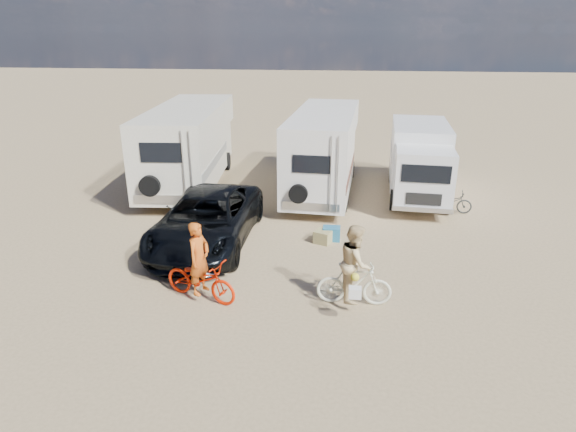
# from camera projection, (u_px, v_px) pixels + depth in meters

# --- Properties ---
(ground) EXTENTS (140.00, 140.00, 0.00)m
(ground) POSITION_uv_depth(u_px,v_px,m) (300.00, 273.00, 13.47)
(ground) COLOR tan
(ground) RESTS_ON ground
(rv_main) EXTENTS (2.81, 7.56, 3.25)m
(rv_main) POSITION_uv_depth(u_px,v_px,m) (324.00, 153.00, 19.64)
(rv_main) COLOR white
(rv_main) RESTS_ON ground
(rv_left) EXTENTS (3.26, 8.31, 3.30)m
(rv_left) POSITION_uv_depth(u_px,v_px,m) (189.00, 147.00, 20.49)
(rv_left) COLOR beige
(rv_left) RESTS_ON ground
(box_truck) EXTENTS (2.58, 6.02, 2.78)m
(box_truck) POSITION_uv_depth(u_px,v_px,m) (419.00, 163.00, 19.09)
(box_truck) COLOR silver
(box_truck) RESTS_ON ground
(dark_suv) EXTENTS (2.74, 5.82, 1.61)m
(dark_suv) POSITION_uv_depth(u_px,v_px,m) (207.00, 219.00, 15.04)
(dark_suv) COLOR black
(dark_suv) RESTS_ON ground
(bike_man) EXTENTS (2.12, 1.34, 1.05)m
(bike_man) POSITION_uv_depth(u_px,v_px,m) (201.00, 280.00, 12.01)
(bike_man) COLOR red
(bike_man) RESTS_ON ground
(bike_woman) EXTENTS (1.82, 0.52, 1.09)m
(bike_woman) POSITION_uv_depth(u_px,v_px,m) (354.00, 284.00, 11.76)
(bike_woman) COLOR beige
(bike_woman) RESTS_ON ground
(rider_man) EXTENTS (0.65, 0.79, 1.85)m
(rider_man) POSITION_uv_depth(u_px,v_px,m) (200.00, 265.00, 11.87)
(rider_man) COLOR #C65415
(rider_man) RESTS_ON ground
(rider_woman) EXTENTS (0.72, 0.92, 1.89)m
(rider_woman) POSITION_uv_depth(u_px,v_px,m) (355.00, 269.00, 11.61)
(rider_woman) COLOR #DCBE83
(rider_woman) RESTS_ON ground
(bike_parked) EXTENTS (1.62, 0.72, 0.83)m
(bike_parked) POSITION_uv_depth(u_px,v_px,m) (450.00, 202.00, 17.76)
(bike_parked) COLOR #292C29
(bike_parked) RESTS_ON ground
(cooler) EXTENTS (0.55, 0.40, 0.44)m
(cooler) POSITION_uv_depth(u_px,v_px,m) (331.00, 233.00, 15.49)
(cooler) COLOR #206188
(cooler) RESTS_ON ground
(crate) EXTENTS (0.65, 0.65, 0.40)m
(crate) POSITION_uv_depth(u_px,v_px,m) (323.00, 237.00, 15.31)
(crate) COLOR #948953
(crate) RESTS_ON ground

